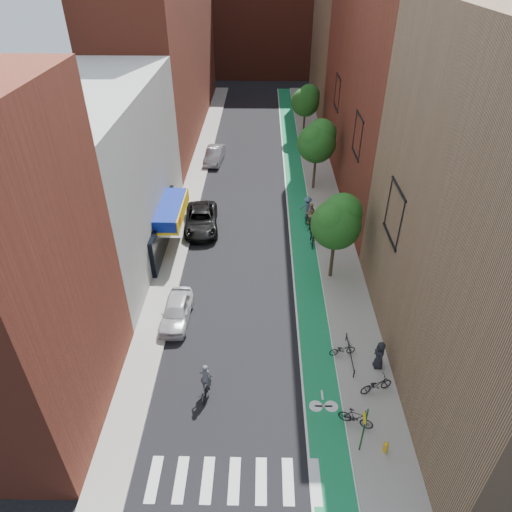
{
  "coord_description": "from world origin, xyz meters",
  "views": [
    {
      "loc": [
        0.75,
        -15.95,
        19.84
      ],
      "look_at": [
        0.31,
        10.41,
        1.5
      ],
      "focal_mm": 32.0,
      "sensor_mm": 36.0,
      "label": 1
    }
  ],
  "objects_px": {
    "parked_car_white": "(176,311)",
    "cyclist_lane_far": "(307,210)",
    "parked_car_silver": "(215,155)",
    "cyclist_lane_mid": "(313,236)",
    "fire_hydrant": "(386,447)",
    "parked_car_black": "(201,220)",
    "pedestrian": "(380,355)",
    "cyclist_lead": "(206,385)",
    "cyclist_lane_near": "(310,217)"
  },
  "relations": [
    {
      "from": "cyclist_lane_far",
      "to": "parked_car_silver",
      "type": "bearing_deg",
      "value": -42.33
    },
    {
      "from": "parked_car_black",
      "to": "parked_car_silver",
      "type": "height_order",
      "value": "parked_car_black"
    },
    {
      "from": "parked_car_white",
      "to": "pedestrian",
      "type": "bearing_deg",
      "value": -16.17
    },
    {
      "from": "pedestrian",
      "to": "cyclist_lane_mid",
      "type": "bearing_deg",
      "value": -171.2
    },
    {
      "from": "cyclist_lane_mid",
      "to": "fire_hydrant",
      "type": "relative_size",
      "value": 2.93
    },
    {
      "from": "cyclist_lane_mid",
      "to": "cyclist_lane_far",
      "type": "height_order",
      "value": "cyclist_lane_far"
    },
    {
      "from": "parked_car_black",
      "to": "cyclist_lead",
      "type": "bearing_deg",
      "value": -88.05
    },
    {
      "from": "parked_car_white",
      "to": "cyclist_lane_far",
      "type": "height_order",
      "value": "cyclist_lane_far"
    },
    {
      "from": "parked_car_black",
      "to": "fire_hydrant",
      "type": "height_order",
      "value": "parked_car_black"
    },
    {
      "from": "parked_car_silver",
      "to": "cyclist_lane_far",
      "type": "bearing_deg",
      "value": -48.67
    },
    {
      "from": "parked_car_black",
      "to": "parked_car_silver",
      "type": "bearing_deg",
      "value": 85.18
    },
    {
      "from": "cyclist_lane_far",
      "to": "pedestrian",
      "type": "relative_size",
      "value": 1.26
    },
    {
      "from": "parked_car_black",
      "to": "cyclist_lane_mid",
      "type": "distance_m",
      "value": 9.32
    },
    {
      "from": "cyclist_lane_far",
      "to": "fire_hydrant",
      "type": "xyz_separation_m",
      "value": [
        2.03,
        -21.53,
        -0.53
      ]
    },
    {
      "from": "cyclist_lead",
      "to": "fire_hydrant",
      "type": "bearing_deg",
      "value": 165.86
    },
    {
      "from": "cyclist_lane_mid",
      "to": "fire_hydrant",
      "type": "xyz_separation_m",
      "value": [
        1.87,
        -17.83,
        -0.23
      ]
    },
    {
      "from": "parked_car_black",
      "to": "fire_hydrant",
      "type": "xyz_separation_m",
      "value": [
        10.9,
        -20.15,
        -0.3
      ]
    },
    {
      "from": "parked_car_white",
      "to": "cyclist_lane_far",
      "type": "xyz_separation_m",
      "value": [
        9.14,
        12.56,
        0.31
      ]
    },
    {
      "from": "parked_car_black",
      "to": "parked_car_silver",
      "type": "xyz_separation_m",
      "value": [
        -0.16,
        13.88,
        -0.02
      ]
    },
    {
      "from": "parked_car_black",
      "to": "cyclist_lane_far",
      "type": "distance_m",
      "value": 8.98
    },
    {
      "from": "cyclist_lead",
      "to": "cyclist_lane_near",
      "type": "bearing_deg",
      "value": -105.05
    },
    {
      "from": "cyclist_lead",
      "to": "pedestrian",
      "type": "bearing_deg",
      "value": -161.95
    },
    {
      "from": "parked_car_white",
      "to": "cyclist_lead",
      "type": "xyz_separation_m",
      "value": [
        2.48,
        -5.69,
        -0.03
      ]
    },
    {
      "from": "cyclist_lane_mid",
      "to": "pedestrian",
      "type": "distance_m",
      "value": 12.9
    },
    {
      "from": "parked_car_black",
      "to": "cyclist_lane_mid",
      "type": "height_order",
      "value": "cyclist_lane_mid"
    },
    {
      "from": "parked_car_silver",
      "to": "cyclist_lane_mid",
      "type": "xyz_separation_m",
      "value": [
        9.19,
        -16.2,
        -0.05
      ]
    },
    {
      "from": "cyclist_lead",
      "to": "cyclist_lane_mid",
      "type": "relative_size",
      "value": 1.06
    },
    {
      "from": "parked_car_silver",
      "to": "cyclist_lane_far",
      "type": "height_order",
      "value": "cyclist_lane_far"
    },
    {
      "from": "parked_car_white",
      "to": "pedestrian",
      "type": "relative_size",
      "value": 2.39
    },
    {
      "from": "parked_car_silver",
      "to": "pedestrian",
      "type": "bearing_deg",
      "value": -62.34
    },
    {
      "from": "parked_car_black",
      "to": "cyclist_lane_mid",
      "type": "xyz_separation_m",
      "value": [
        9.03,
        -2.32,
        -0.06
      ]
    },
    {
      "from": "cyclist_lane_far",
      "to": "cyclist_lead",
      "type": "bearing_deg",
      "value": 81.75
    },
    {
      "from": "pedestrian",
      "to": "fire_hydrant",
      "type": "height_order",
      "value": "pedestrian"
    },
    {
      "from": "cyclist_lead",
      "to": "cyclist_lane_far",
      "type": "height_order",
      "value": "cyclist_lane_far"
    },
    {
      "from": "cyclist_lane_mid",
      "to": "fire_hydrant",
      "type": "distance_m",
      "value": 17.93
    },
    {
      "from": "cyclist_lane_far",
      "to": "cyclist_lane_mid",
      "type": "bearing_deg",
      "value": 104.26
    },
    {
      "from": "parked_car_silver",
      "to": "cyclist_lane_far",
      "type": "xyz_separation_m",
      "value": [
        9.03,
        -12.5,
        0.25
      ]
    },
    {
      "from": "parked_car_black",
      "to": "cyclist_lead",
      "type": "relative_size",
      "value": 2.79
    },
    {
      "from": "cyclist_lead",
      "to": "cyclist_lane_mid",
      "type": "xyz_separation_m",
      "value": [
        6.82,
        14.54,
        0.04
      ]
    },
    {
      "from": "cyclist_lane_mid",
      "to": "cyclist_lane_far",
      "type": "xyz_separation_m",
      "value": [
        -0.16,
        3.7,
        0.3
      ]
    },
    {
      "from": "cyclist_lead",
      "to": "parked_car_silver",
      "type": "bearing_deg",
      "value": -79.03
    },
    {
      "from": "parked_car_silver",
      "to": "cyclist_lane_near",
      "type": "xyz_separation_m",
      "value": [
        9.19,
        -13.52,
        0.14
      ]
    },
    {
      "from": "cyclist_lead",
      "to": "pedestrian",
      "type": "xyz_separation_m",
      "value": [
        9.39,
        1.91,
        0.34
      ]
    },
    {
      "from": "pedestrian",
      "to": "parked_car_white",
      "type": "bearing_deg",
      "value": -110.34
    },
    {
      "from": "parked_car_silver",
      "to": "fire_hydrant",
      "type": "distance_m",
      "value": 35.78
    },
    {
      "from": "cyclist_lead",
      "to": "cyclist_lane_mid",
      "type": "height_order",
      "value": "cyclist_lead"
    },
    {
      "from": "cyclist_lead",
      "to": "cyclist_lane_far",
      "type": "distance_m",
      "value": 19.43
    },
    {
      "from": "parked_car_white",
      "to": "cyclist_lane_near",
      "type": "xyz_separation_m",
      "value": [
        9.3,
        11.54,
        0.21
      ]
    },
    {
      "from": "pedestrian",
      "to": "fire_hydrant",
      "type": "xyz_separation_m",
      "value": [
        -0.7,
        -5.19,
        -0.53
      ]
    },
    {
      "from": "parked_car_white",
      "to": "parked_car_silver",
      "type": "distance_m",
      "value": 25.06
    }
  ]
}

